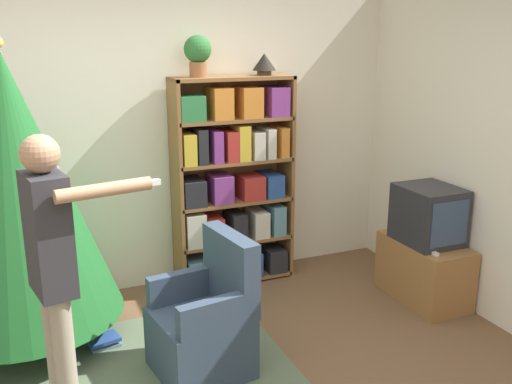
# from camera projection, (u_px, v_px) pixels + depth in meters

# --- Properties ---
(wall_back) EXTENTS (8.00, 0.10, 2.60)m
(wall_back) POSITION_uv_depth(u_px,v_px,m) (147.00, 138.00, 4.78)
(wall_back) COLOR silver
(wall_back) RESTS_ON ground_plane
(bookshelf) EXTENTS (1.03, 0.33, 1.81)m
(bookshelf) POSITION_uv_depth(u_px,v_px,m) (233.00, 184.00, 4.92)
(bookshelf) COLOR brown
(bookshelf) RESTS_ON ground_plane
(tv_stand) EXTENTS (0.43, 0.77, 0.51)m
(tv_stand) POSITION_uv_depth(u_px,v_px,m) (424.00, 271.00, 4.71)
(tv_stand) COLOR #996638
(tv_stand) RESTS_ON ground_plane
(television) EXTENTS (0.42, 0.50, 0.46)m
(television) POSITION_uv_depth(u_px,v_px,m) (429.00, 215.00, 4.58)
(television) COLOR #28282D
(television) RESTS_ON tv_stand
(game_remote) EXTENTS (0.04, 0.12, 0.02)m
(game_remote) POSITION_uv_depth(u_px,v_px,m) (432.00, 252.00, 4.39)
(game_remote) COLOR white
(game_remote) RESTS_ON tv_stand
(christmas_tree) EXTENTS (1.32, 1.32, 2.13)m
(christmas_tree) POSITION_uv_depth(u_px,v_px,m) (15.00, 190.00, 3.82)
(christmas_tree) COLOR #4C3323
(christmas_tree) RESTS_ON ground_plane
(armchair) EXTENTS (0.65, 0.64, 0.92)m
(armchair) POSITION_uv_depth(u_px,v_px,m) (206.00, 325.00, 3.69)
(armchair) COLOR #334256
(armchair) RESTS_ON ground_plane
(standing_person) EXTENTS (0.69, 0.46, 1.68)m
(standing_person) POSITION_uv_depth(u_px,v_px,m) (53.00, 264.00, 2.94)
(standing_person) COLOR #9E937F
(standing_person) RESTS_ON ground_plane
(potted_plant) EXTENTS (0.22, 0.22, 0.33)m
(potted_plant) POSITION_uv_depth(u_px,v_px,m) (198.00, 53.00, 4.53)
(potted_plant) COLOR #935B38
(potted_plant) RESTS_ON bookshelf
(table_lamp) EXTENTS (0.20, 0.20, 0.18)m
(table_lamp) POSITION_uv_depth(u_px,v_px,m) (264.00, 63.00, 4.77)
(table_lamp) COLOR #473828
(table_lamp) RESTS_ON bookshelf
(book_pile_near_tree) EXTENTS (0.25, 0.20, 0.07)m
(book_pile_near_tree) POSITION_uv_depth(u_px,v_px,m) (104.00, 342.00, 4.04)
(book_pile_near_tree) COLOR #5B899E
(book_pile_near_tree) RESTS_ON ground_plane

